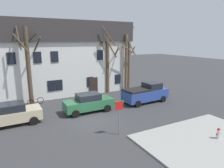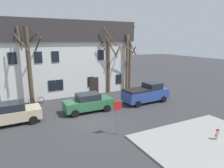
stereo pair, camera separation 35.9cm
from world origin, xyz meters
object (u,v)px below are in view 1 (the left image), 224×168
tree_bare_near (28,64)px  tree_bare_mid (108,61)px  car_green_sedan (88,103)px  tree_bare_end (129,59)px  street_sign_pole (119,111)px  bicycle_leaning (36,101)px  building_main (64,57)px  pickup_truck_blue (146,93)px  car_beige_sedan (11,114)px  tree_bare_far (126,62)px  fire_hydrant (218,133)px

tree_bare_near → tree_bare_mid: bearing=5.1°
tree_bare_mid → car_green_sedan: bearing=-131.4°
tree_bare_end → street_sign_pole: bearing=-125.5°
car_green_sedan → street_sign_pole: (0.19, -5.40, 0.89)m
tree_bare_near → tree_bare_end: (12.45, 0.93, -0.08)m
street_sign_pole → car_green_sedan: bearing=92.0°
street_sign_pole → bicycle_leaning: 10.84m
building_main → pickup_truck_blue: size_ratio=3.14×
building_main → car_green_sedan: 9.84m
tree_bare_mid → car_green_sedan: 7.89m
building_main → street_sign_pole: (-0.20, -14.54, -2.72)m
pickup_truck_blue → bicycle_leaning: 11.60m
building_main → pickup_truck_blue: (6.15, -9.28, -3.48)m
car_beige_sedan → street_sign_pole: street_sign_pole is taller
building_main → tree_bare_mid: 5.77m
tree_bare_end → pickup_truck_blue: tree_bare_end is taller
tree_bare_far → fire_hydrant: size_ratio=9.72×
car_beige_sedan → bicycle_leaning: bearing=61.0°
tree_bare_far → car_green_sedan: size_ratio=1.60×
street_sign_pole → tree_bare_far: bearing=56.1°
tree_bare_near → fire_hydrant: 17.57m
car_green_sedan → pickup_truck_blue: pickup_truck_blue is taller
building_main → bicycle_leaning: size_ratio=9.55×
tree_bare_end → bicycle_leaning: size_ratio=4.97×
tree_bare_mid → tree_bare_far: size_ratio=1.12×
tree_bare_mid → tree_bare_end: (3.20, 0.11, 0.19)m
car_beige_sedan → fire_hydrant: 15.35m
tree_bare_far → tree_bare_end: 0.87m
bicycle_leaning → tree_bare_far: bearing=3.6°
street_sign_pole → bicycle_leaning: size_ratio=1.49×
pickup_truck_blue → tree_bare_near: bearing=156.7°
tree_bare_end → pickup_truck_blue: bearing=-104.3°
bicycle_leaning → street_sign_pole: bearing=-66.5°
building_main → tree_bare_near: size_ratio=2.02×
car_green_sedan → tree_bare_end: bearing=34.8°
tree_bare_end → car_beige_sedan: 15.81m
car_beige_sedan → fire_hydrant: car_beige_sedan is taller
tree_bare_far → tree_bare_end: tree_bare_end is taller
tree_bare_far → tree_bare_mid: bearing=174.1°
building_main → car_green_sedan: (-0.39, -9.15, -3.61)m
car_beige_sedan → pickup_truck_blue: (13.03, -0.26, 0.13)m
building_main → car_beige_sedan: 11.90m
building_main → tree_bare_mid: size_ratio=1.97×
building_main → fire_hydrant: size_ratio=21.47×
tree_bare_near → fire_hydrant: (10.12, -13.86, -3.76)m
fire_hydrant → car_beige_sedan: bearing=142.3°
car_beige_sedan → car_green_sedan: (6.49, -0.13, -0.00)m
bicycle_leaning → building_main: bearing=46.2°
building_main → tree_bare_mid: building_main is taller
tree_bare_mid → tree_bare_far: 2.53m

